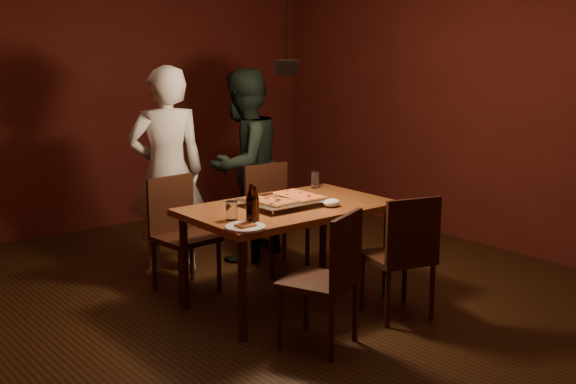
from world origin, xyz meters
TOP-DOWN VIEW (x-y plane):
  - room_shell at (0.00, 0.00)m, footprint 6.00×6.00m
  - dining_table at (0.04, 0.03)m, footprint 1.50×0.90m
  - chair_far_left at (-0.44, 0.80)m, footprint 0.45×0.45m
  - chair_far_right at (0.47, 0.78)m, footprint 0.46×0.46m
  - chair_near_left at (-0.27, -0.78)m, footprint 0.55×0.55m
  - chair_near_right at (0.46, -0.73)m, footprint 0.52×0.52m
  - pizza_tray at (0.00, 0.04)m, footprint 0.56×0.47m
  - pizza_meat at (-0.12, 0.04)m, footprint 0.27×0.39m
  - pizza_cheese at (0.14, 0.05)m, footprint 0.26×0.40m
  - spatula at (-0.01, 0.06)m, footprint 0.21×0.25m
  - beer_bottle_a at (-0.50, -0.26)m, footprint 0.07×0.07m
  - beer_bottle_b at (-0.43, -0.19)m, footprint 0.06×0.06m
  - water_glass_left at (-0.53, -0.07)m, footprint 0.08×0.08m
  - water_glass_right at (0.61, 0.39)m, footprint 0.06×0.06m
  - plate_slice at (-0.59, -0.32)m, footprint 0.26×0.26m
  - napkin at (0.26, -0.20)m, footprint 0.14×0.11m
  - diner_white at (-0.32, 1.19)m, footprint 0.72×0.57m
  - diner_dark at (0.44, 1.18)m, footprint 0.99×0.88m
  - pendant_lamp at (0.00, 0.00)m, footprint 0.18×0.18m

SIDE VIEW (x-z plane):
  - chair_far_left at x=-0.44m, z-range 0.29..0.78m
  - chair_far_right at x=0.47m, z-range 0.29..0.78m
  - chair_near_left at x=-0.27m, z-range 0.29..0.78m
  - chair_near_right at x=0.46m, z-range 0.29..0.78m
  - dining_table at x=0.04m, z-range 0.30..1.05m
  - plate_slice at x=-0.59m, z-range 0.75..0.77m
  - pizza_tray at x=0.00m, z-range 0.75..0.80m
  - napkin at x=0.26m, z-range 0.75..0.81m
  - pizza_meat at x=-0.12m, z-range 0.80..0.82m
  - pizza_cheese at x=0.14m, z-range 0.80..0.82m
  - spatula at x=-0.01m, z-range 0.79..0.83m
  - water_glass_left at x=-0.53m, z-range 0.75..0.88m
  - water_glass_right at x=0.61m, z-range 0.75..0.88m
  - diner_dark at x=0.44m, z-range 0.00..1.70m
  - beer_bottle_b at x=-0.43m, z-range 0.75..0.99m
  - diner_white at x=-0.32m, z-range 0.00..1.74m
  - beer_bottle_a at x=-0.50m, z-range 0.75..1.02m
  - room_shell at x=0.00m, z-range -1.60..4.40m
  - pendant_lamp at x=0.00m, z-range 1.21..2.31m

